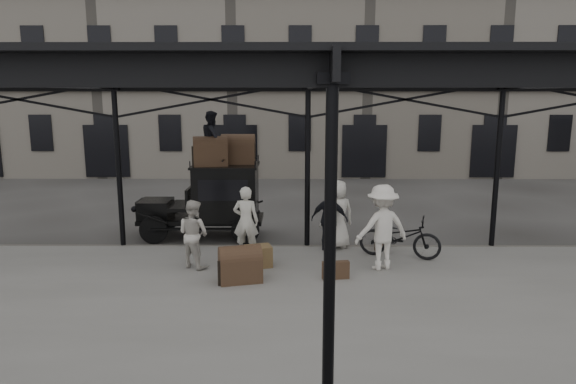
{
  "coord_description": "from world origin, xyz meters",
  "views": [
    {
      "loc": [
        -0.45,
        -11.41,
        4.19
      ],
      "look_at": [
        -0.51,
        1.6,
        1.7
      ],
      "focal_mm": 32.0,
      "sensor_mm": 36.0,
      "label": 1
    }
  ],
  "objects_px": {
    "porter_official": "(329,219)",
    "steamer_trunk_roof_near": "(210,153)",
    "bicycle": "(400,237)",
    "steamer_trunk_platform": "(240,266)",
    "porter_left": "(246,221)",
    "taxi": "(216,197)"
  },
  "relations": [
    {
      "from": "steamer_trunk_roof_near",
      "to": "steamer_trunk_platform",
      "type": "xyz_separation_m",
      "value": [
        1.18,
        -3.82,
        -2.04
      ]
    },
    {
      "from": "porter_left",
      "to": "steamer_trunk_roof_near",
      "type": "relative_size",
      "value": 1.87
    },
    {
      "from": "porter_official",
      "to": "steamer_trunk_roof_near",
      "type": "xyz_separation_m",
      "value": [
        -3.3,
        1.52,
        1.55
      ]
    },
    {
      "from": "bicycle",
      "to": "steamer_trunk_platform",
      "type": "xyz_separation_m",
      "value": [
        -3.83,
        -1.69,
        -0.19
      ]
    },
    {
      "from": "steamer_trunk_platform",
      "to": "bicycle",
      "type": "bearing_deg",
      "value": 9.56
    },
    {
      "from": "porter_official",
      "to": "steamer_trunk_roof_near",
      "type": "bearing_deg",
      "value": -10.6
    },
    {
      "from": "porter_left",
      "to": "porter_official",
      "type": "height_order",
      "value": "porter_left"
    },
    {
      "from": "porter_official",
      "to": "steamer_trunk_roof_near",
      "type": "relative_size",
      "value": 1.74
    },
    {
      "from": "steamer_trunk_platform",
      "to": "taxi",
      "type": "bearing_deg",
      "value": 90.93
    },
    {
      "from": "taxi",
      "to": "steamer_trunk_platform",
      "type": "distance_m",
      "value": 4.27
    },
    {
      "from": "porter_left",
      "to": "taxi",
      "type": "bearing_deg",
      "value": -57.0
    },
    {
      "from": "taxi",
      "to": "steamer_trunk_roof_near",
      "type": "bearing_deg",
      "value": -108.07
    },
    {
      "from": "taxi",
      "to": "porter_left",
      "type": "height_order",
      "value": "taxi"
    },
    {
      "from": "porter_left",
      "to": "steamer_trunk_roof_near",
      "type": "xyz_separation_m",
      "value": [
        -1.16,
        1.95,
        1.49
      ]
    },
    {
      "from": "porter_left",
      "to": "bicycle",
      "type": "distance_m",
      "value": 3.88
    },
    {
      "from": "steamer_trunk_roof_near",
      "to": "steamer_trunk_platform",
      "type": "height_order",
      "value": "steamer_trunk_roof_near"
    },
    {
      "from": "bicycle",
      "to": "steamer_trunk_roof_near",
      "type": "height_order",
      "value": "steamer_trunk_roof_near"
    },
    {
      "from": "porter_left",
      "to": "steamer_trunk_roof_near",
      "type": "height_order",
      "value": "steamer_trunk_roof_near"
    },
    {
      "from": "porter_official",
      "to": "taxi",
      "type": "bearing_deg",
      "value": -14.64
    },
    {
      "from": "bicycle",
      "to": "steamer_trunk_roof_near",
      "type": "xyz_separation_m",
      "value": [
        -5.02,
        2.12,
        1.85
      ]
    },
    {
      "from": "porter_official",
      "to": "steamer_trunk_roof_near",
      "type": "height_order",
      "value": "steamer_trunk_roof_near"
    },
    {
      "from": "bicycle",
      "to": "steamer_trunk_platform",
      "type": "height_order",
      "value": "bicycle"
    }
  ]
}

